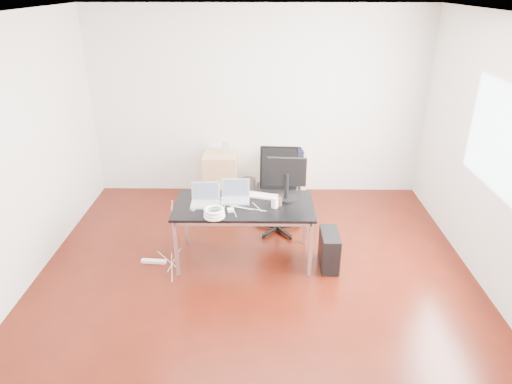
{
  "coord_description": "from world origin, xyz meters",
  "views": [
    {
      "loc": [
        0.07,
        -4.23,
        3.07
      ],
      "look_at": [
        0.0,
        0.55,
        0.85
      ],
      "focal_mm": 32.0,
      "sensor_mm": 36.0,
      "label": 1
    }
  ],
  "objects_px": {
    "office_chair": "(278,186)",
    "filing_cabinet_left": "(221,175)",
    "filing_cabinet_right": "(289,176)",
    "pc_tower": "(329,250)",
    "desk": "(244,208)"
  },
  "relations": [
    {
      "from": "filing_cabinet_right",
      "to": "pc_tower",
      "type": "relative_size",
      "value": 1.56
    },
    {
      "from": "office_chair",
      "to": "pc_tower",
      "type": "relative_size",
      "value": 2.4
    },
    {
      "from": "desk",
      "to": "filing_cabinet_left",
      "type": "height_order",
      "value": "desk"
    },
    {
      "from": "desk",
      "to": "pc_tower",
      "type": "height_order",
      "value": "desk"
    },
    {
      "from": "filing_cabinet_left",
      "to": "pc_tower",
      "type": "bearing_deg",
      "value": -53.32
    },
    {
      "from": "office_chair",
      "to": "pc_tower",
      "type": "distance_m",
      "value": 1.16
    },
    {
      "from": "office_chair",
      "to": "filing_cabinet_right",
      "type": "relative_size",
      "value": 1.54
    },
    {
      "from": "office_chair",
      "to": "filing_cabinet_left",
      "type": "height_order",
      "value": "office_chair"
    },
    {
      "from": "office_chair",
      "to": "filing_cabinet_left",
      "type": "relative_size",
      "value": 1.54
    },
    {
      "from": "desk",
      "to": "office_chair",
      "type": "height_order",
      "value": "office_chair"
    },
    {
      "from": "filing_cabinet_left",
      "to": "pc_tower",
      "type": "relative_size",
      "value": 1.56
    },
    {
      "from": "filing_cabinet_right",
      "to": "filing_cabinet_left",
      "type": "bearing_deg",
      "value": 180.0
    },
    {
      "from": "office_chair",
      "to": "filing_cabinet_right",
      "type": "xyz_separation_m",
      "value": [
        0.2,
        0.98,
        -0.26
      ]
    },
    {
      "from": "desk",
      "to": "filing_cabinet_right",
      "type": "distance_m",
      "value": 1.9
    },
    {
      "from": "office_chair",
      "to": "filing_cabinet_left",
      "type": "xyz_separation_m",
      "value": [
        -0.85,
        0.98,
        -0.26
      ]
    }
  ]
}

